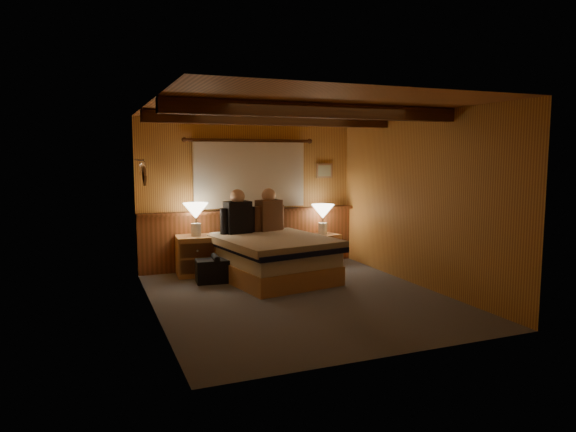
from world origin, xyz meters
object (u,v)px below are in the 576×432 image
bed (272,257)px  person_left (238,215)px  lamp_left (196,213)px  lamp_right (323,213)px  person_right (269,213)px  nightstand_left (195,256)px  duffel_bag (216,270)px  nightstand_right (324,249)px

bed → person_left: person_left is taller
lamp_left → lamp_right: bearing=1.7°
lamp_left → person_right: 1.16m
bed → nightstand_left: size_ratio=3.40×
duffel_bag → person_left: bearing=47.4°
nightstand_left → nightstand_right: 2.19m
bed → person_right: person_right is taller
person_left → person_right: person_left is taller
lamp_right → person_right: (-0.99, -0.08, 0.05)m
duffel_bag → nightstand_left: bearing=114.2°
duffel_bag → lamp_left: bearing=112.2°
bed → lamp_left: size_ratio=4.11×
nightstand_right → bed: bearing=-161.3°
lamp_left → person_left: 0.63m
nightstand_right → person_left: size_ratio=0.76×
lamp_left → nightstand_right: bearing=1.2°
person_left → person_right: (0.54, 0.10, -0.00)m
lamp_right → person_left: bearing=-173.1°
lamp_right → duffel_bag: bearing=-163.2°
nightstand_right → person_right: person_right is taller
person_left → duffel_bag: 0.96m
nightstand_left → person_right: bearing=2.9°
nightstand_left → duffel_bag: bearing=-67.3°
nightstand_right → person_left: bearing=174.2°
lamp_left → bed: bearing=-34.0°
lamp_left → person_left: size_ratio=0.71×
person_right → duffel_bag: size_ratio=1.19×
nightstand_left → person_left: person_left is taller
nightstand_right → lamp_right: (-0.01, 0.02, 0.60)m
person_right → lamp_left: bearing=163.0°
bed → person_left: (-0.36, 0.54, 0.58)m
bed → nightstand_right: 1.38m
nightstand_left → duffel_bag: (0.18, -0.54, -0.13)m
nightstand_right → nightstand_left: bearing=169.1°
bed → lamp_left: bearing=136.0°
nightstand_left → duffel_bag: nightstand_left is taller
nightstand_left → lamp_right: bearing=5.5°
nightstand_right → person_right: bearing=171.7°
nightstand_right → duffel_bag: nightstand_right is taller
bed → nightstand_right: size_ratio=3.88×
lamp_right → duffel_bag: lamp_right is taller
lamp_left → lamp_right: 2.15m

